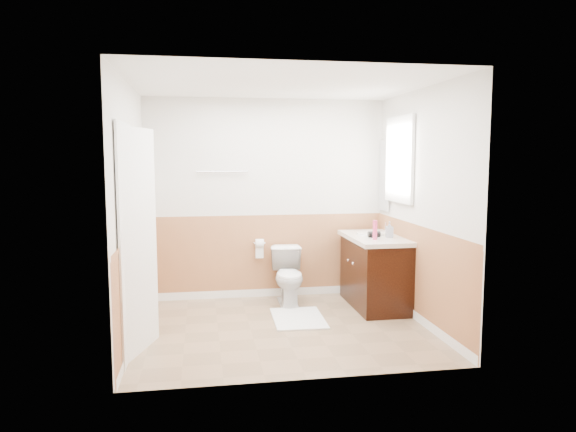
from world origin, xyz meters
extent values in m
plane|color=#8C7051|center=(0.00, 0.00, 0.00)|extent=(3.00, 3.00, 0.00)
plane|color=white|center=(0.00, 0.00, 2.50)|extent=(3.00, 3.00, 0.00)
plane|color=silver|center=(0.00, 1.30, 1.25)|extent=(3.00, 0.00, 3.00)
plane|color=silver|center=(0.00, -1.30, 1.25)|extent=(3.00, 0.00, 3.00)
plane|color=silver|center=(-1.50, 0.00, 1.25)|extent=(0.00, 3.00, 3.00)
plane|color=silver|center=(1.50, 0.00, 1.25)|extent=(0.00, 3.00, 3.00)
plane|color=#C6804F|center=(0.00, 1.29, 0.50)|extent=(3.00, 0.00, 3.00)
plane|color=#C6804F|center=(0.00, -1.29, 0.50)|extent=(3.00, 0.00, 3.00)
plane|color=#C6804F|center=(-1.49, 0.00, 0.50)|extent=(0.00, 2.60, 2.60)
plane|color=#C6804F|center=(1.49, 0.00, 0.50)|extent=(0.00, 2.60, 2.60)
imported|color=white|center=(0.22, 0.90, 0.34)|extent=(0.40, 0.68, 0.68)
cube|color=silver|center=(0.22, 0.27, 0.01)|extent=(0.58, 0.82, 0.02)
cube|color=black|center=(1.21, 0.63, 0.40)|extent=(0.55, 1.10, 0.80)
sphere|color=silver|center=(0.91, 0.53, 0.55)|extent=(0.03, 0.03, 0.03)
sphere|color=silver|center=(0.91, 0.73, 0.55)|extent=(0.03, 0.03, 0.03)
cube|color=white|center=(1.20, 0.63, 0.83)|extent=(0.60, 1.15, 0.05)
cylinder|color=white|center=(1.21, 0.78, 0.86)|extent=(0.36, 0.36, 0.02)
cylinder|color=silver|center=(1.39, 0.78, 0.92)|extent=(0.02, 0.02, 0.14)
cylinder|color=#D83766|center=(1.11, 0.36, 0.96)|extent=(0.05, 0.05, 0.22)
imported|color=gray|center=(1.33, 0.49, 0.94)|extent=(0.10, 0.10, 0.19)
cylinder|color=black|center=(1.16, 0.54, 0.89)|extent=(0.14, 0.07, 0.07)
cylinder|color=black|center=(1.13, 0.50, 0.86)|extent=(0.03, 0.03, 0.07)
cube|color=silver|center=(1.48, 1.10, 1.55)|extent=(0.02, 0.35, 0.90)
cube|color=white|center=(1.47, 0.59, 1.75)|extent=(0.04, 0.80, 1.00)
cube|color=white|center=(1.49, 0.59, 1.75)|extent=(0.01, 0.70, 0.90)
cube|color=white|center=(-1.40, -0.45, 1.02)|extent=(0.29, 0.78, 2.04)
cube|color=white|center=(-1.48, -0.45, 1.03)|extent=(0.02, 0.92, 2.10)
sphere|color=silver|center=(-1.34, -0.12, 0.95)|extent=(0.06, 0.06, 0.06)
cylinder|color=silver|center=(-0.55, 1.25, 1.60)|extent=(0.62, 0.02, 0.02)
cylinder|color=silver|center=(-0.10, 1.23, 0.70)|extent=(0.14, 0.02, 0.02)
cylinder|color=white|center=(-0.10, 1.23, 0.70)|extent=(0.10, 0.11, 0.11)
cube|color=white|center=(-0.10, 1.23, 0.59)|extent=(0.10, 0.01, 0.16)
camera|label=1|loc=(-0.82, -5.28, 1.78)|focal=32.91mm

